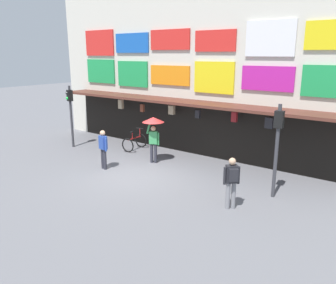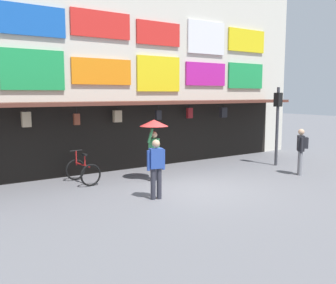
% 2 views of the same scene
% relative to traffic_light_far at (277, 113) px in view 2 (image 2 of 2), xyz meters
% --- Properties ---
extents(ground_plane, '(80.00, 80.00, 0.00)m').
position_rel_traffic_light_far_xyz_m(ground_plane, '(-5.22, -1.23, -2.14)').
color(ground_plane, slate).
extents(shopfront, '(18.00, 2.60, 8.00)m').
position_rel_traffic_light_far_xyz_m(shopfront, '(-5.22, 3.34, 1.82)').
color(shopfront, beige).
rests_on(shopfront, ground).
extents(traffic_light_far, '(0.30, 0.34, 3.20)m').
position_rel_traffic_light_far_xyz_m(traffic_light_far, '(0.00, 0.00, 0.00)').
color(traffic_light_far, '#38383D').
rests_on(traffic_light_far, ground).
extents(bicycle_parked, '(0.81, 1.21, 1.05)m').
position_rel_traffic_light_far_xyz_m(bicycle_parked, '(-7.77, 1.51, -1.75)').
color(bicycle_parked, black).
rests_on(bicycle_parked, ground).
extents(pedestrian_in_green, '(0.52, 0.29, 1.68)m').
position_rel_traffic_light_far_xyz_m(pedestrian_in_green, '(-6.81, -1.47, -1.19)').
color(pedestrian_in_green, '#2D2D38').
rests_on(pedestrian_in_green, ground).
extents(pedestrian_with_umbrella, '(0.96, 0.96, 2.08)m').
position_rel_traffic_light_far_xyz_m(pedestrian_with_umbrella, '(-5.66, 0.45, -0.50)').
color(pedestrian_with_umbrella, '#2D2D38').
rests_on(pedestrian_with_umbrella, ground).
extents(pedestrian_in_yellow, '(0.47, 0.47, 1.68)m').
position_rel_traffic_light_far_xyz_m(pedestrian_in_yellow, '(-0.73, -1.74, -1.16)').
color(pedestrian_in_yellow, gray).
rests_on(pedestrian_in_yellow, ground).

